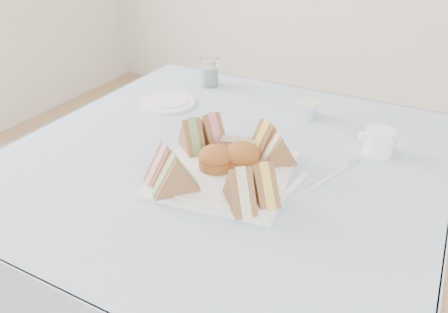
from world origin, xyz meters
The scene contains 20 objects.
table centered at (0.00, 0.00, 0.37)m, with size 0.90×0.90×0.74m, color brown.
tablecloth centered at (0.00, 0.00, 0.74)m, with size 1.02×1.02×0.01m, color #A1C1DB.
serving_plate centered at (0.05, -0.09, 0.75)m, with size 0.29×0.29×0.01m, color white.
sandwich_fl_a centered at (-0.05, -0.17, 0.80)m, with size 0.10×0.05×0.09m, color brown, non-canonical shape.
sandwich_fl_b centered at (-0.01, -0.20, 0.80)m, with size 0.10×0.05×0.09m, color brown, non-canonical shape.
sandwich_fr_a centered at (0.16, -0.14, 0.80)m, with size 0.09×0.04×0.08m, color brown, non-canonical shape.
sandwich_fr_b centered at (0.13, -0.18, 0.80)m, with size 0.10×0.05×0.09m, color brown, non-canonical shape.
sandwich_bl_a centered at (-0.07, -0.04, 0.80)m, with size 0.10×0.04×0.08m, color brown, non-canonical shape.
sandwich_bl_b centered at (-0.04, 0.00, 0.80)m, with size 0.10×0.05×0.09m, color brown, non-canonical shape.
sandwich_br_a centered at (0.14, 0.00, 0.80)m, with size 0.09×0.04×0.08m, color brown, non-canonical shape.
sandwich_br_b centered at (0.10, 0.03, 0.80)m, with size 0.10×0.05×0.09m, color brown, non-canonical shape.
scone_left centered at (0.02, -0.09, 0.78)m, with size 0.08×0.08×0.05m, color #9C5727.
scone_right centered at (0.07, -0.05, 0.79)m, with size 0.08×0.08×0.06m, color #9C5727.
pastry_slice centered at (0.04, 0.00, 0.78)m, with size 0.08×0.03×0.04m, color beige.
side_plate centered at (-0.29, 0.19, 0.75)m, with size 0.16×0.16×0.01m, color white.
water_glass centered at (-0.26, 0.38, 0.79)m, with size 0.06×0.06×0.09m, color white.
tea_strainer centered at (0.11, 0.30, 0.77)m, with size 0.07×0.07×0.04m, color white.
knife centered at (0.20, -0.09, 0.75)m, with size 0.02×0.19×0.00m, color white.
fork centered at (0.26, 0.01, 0.75)m, with size 0.01×0.16×0.00m, color white.
creamer_jug centered at (0.33, 0.18, 0.78)m, with size 0.07×0.07×0.06m, color white.
Camera 1 is at (0.43, -0.82, 1.28)m, focal length 35.00 mm.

